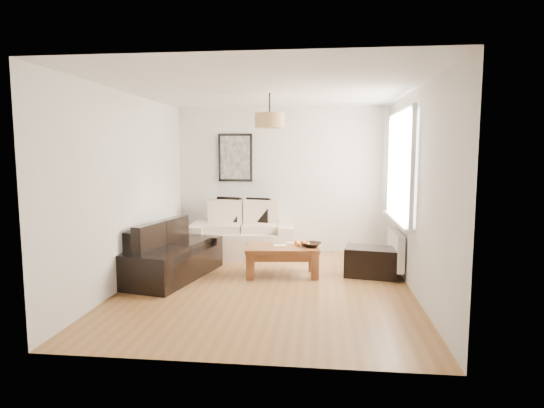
# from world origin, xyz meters

# --- Properties ---
(floor) EXTENTS (4.50, 4.50, 0.00)m
(floor) POSITION_xyz_m (0.00, 0.00, 0.00)
(floor) COLOR brown
(floor) RESTS_ON ground
(ceiling) EXTENTS (3.80, 4.50, 0.00)m
(ceiling) POSITION_xyz_m (0.00, 0.00, 2.60)
(ceiling) COLOR white
(ceiling) RESTS_ON floor
(wall_back) EXTENTS (3.80, 0.04, 2.60)m
(wall_back) POSITION_xyz_m (0.00, 2.25, 1.30)
(wall_back) COLOR silver
(wall_back) RESTS_ON floor
(wall_front) EXTENTS (3.80, 0.04, 2.60)m
(wall_front) POSITION_xyz_m (0.00, -2.25, 1.30)
(wall_front) COLOR silver
(wall_front) RESTS_ON floor
(wall_left) EXTENTS (0.04, 4.50, 2.60)m
(wall_left) POSITION_xyz_m (-1.90, 0.00, 1.30)
(wall_left) COLOR silver
(wall_left) RESTS_ON floor
(wall_right) EXTENTS (0.04, 4.50, 2.60)m
(wall_right) POSITION_xyz_m (1.90, 0.00, 1.30)
(wall_right) COLOR silver
(wall_right) RESTS_ON floor
(window_bay) EXTENTS (0.14, 1.90, 1.60)m
(window_bay) POSITION_xyz_m (1.86, 0.80, 1.60)
(window_bay) COLOR white
(window_bay) RESTS_ON wall_right
(radiator) EXTENTS (0.10, 0.90, 0.52)m
(radiator) POSITION_xyz_m (1.82, 0.80, 0.38)
(radiator) COLOR white
(radiator) RESTS_ON wall_right
(poster) EXTENTS (0.62, 0.04, 0.87)m
(poster) POSITION_xyz_m (-0.85, 2.22, 1.70)
(poster) COLOR black
(poster) RESTS_ON wall_back
(pendant_shade) EXTENTS (0.40, 0.40, 0.20)m
(pendant_shade) POSITION_xyz_m (0.00, 0.30, 2.23)
(pendant_shade) COLOR tan
(pendant_shade) RESTS_ON ceiling
(loveseat_cream) EXTENTS (1.85, 1.11, 0.88)m
(loveseat_cream) POSITION_xyz_m (-0.65, 1.78, 0.44)
(loveseat_cream) COLOR beige
(loveseat_cream) RESTS_ON floor
(sofa_leather) EXTENTS (1.18, 1.85, 0.74)m
(sofa_leather) POSITION_xyz_m (-1.43, 0.29, 0.37)
(sofa_leather) COLOR black
(sofa_leather) RESTS_ON floor
(coffee_table) EXTENTS (1.12, 0.69, 0.43)m
(coffee_table) POSITION_xyz_m (0.15, 0.55, 0.22)
(coffee_table) COLOR brown
(coffee_table) RESTS_ON floor
(ottoman) EXTENTS (0.81, 0.60, 0.42)m
(ottoman) POSITION_xyz_m (1.45, 0.66, 0.21)
(ottoman) COLOR black
(ottoman) RESTS_ON floor
(cushion_left) EXTENTS (0.47, 0.25, 0.45)m
(cushion_left) POSITION_xyz_m (-0.94, 2.00, 0.77)
(cushion_left) COLOR black
(cushion_left) RESTS_ON loveseat_cream
(cushion_right) EXTENTS (0.46, 0.23, 0.44)m
(cushion_right) POSITION_xyz_m (-0.41, 2.00, 0.77)
(cushion_right) COLOR black
(cushion_right) RESTS_ON loveseat_cream
(fruit_bowl) EXTENTS (0.32, 0.32, 0.07)m
(fruit_bowl) POSITION_xyz_m (0.59, 0.56, 0.47)
(fruit_bowl) COLOR black
(fruit_bowl) RESTS_ON coffee_table
(orange_a) EXTENTS (0.11, 0.11, 0.09)m
(orange_a) POSITION_xyz_m (0.46, 0.64, 0.47)
(orange_a) COLOR orange
(orange_a) RESTS_ON fruit_bowl
(orange_b) EXTENTS (0.07, 0.07, 0.06)m
(orange_b) POSITION_xyz_m (0.52, 0.63, 0.47)
(orange_b) COLOR orange
(orange_b) RESTS_ON fruit_bowl
(orange_c) EXTENTS (0.09, 0.09, 0.08)m
(orange_c) POSITION_xyz_m (0.37, 0.62, 0.47)
(orange_c) COLOR orange
(orange_c) RESTS_ON fruit_bowl
(papers) EXTENTS (0.21, 0.17, 0.01)m
(papers) POSITION_xyz_m (0.12, 0.63, 0.44)
(papers) COLOR white
(papers) RESTS_ON coffee_table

